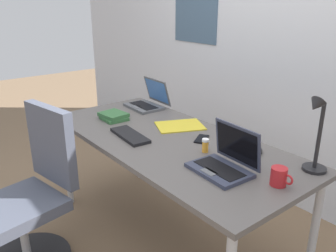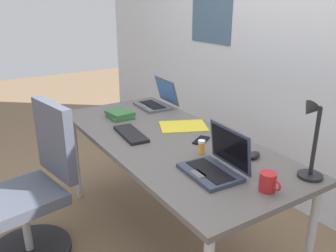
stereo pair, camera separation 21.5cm
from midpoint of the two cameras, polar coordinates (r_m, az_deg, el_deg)
name	(u,v)px [view 1 (the left image)]	position (r m, az deg, el deg)	size (l,w,h in m)	color
ground_plane	(168,237)	(2.55, -2.53, -17.63)	(12.00, 12.00, 0.00)	#7A6047
wall_back	(282,35)	(2.82, 15.97, 14.04)	(6.00, 0.13, 2.60)	silver
desk	(168,146)	(2.20, -2.80, -3.40)	(1.80, 0.80, 0.74)	#595451
desk_lamp	(316,135)	(1.79, 19.84, -1.50)	(0.12, 0.18, 0.40)	black
laptop_back_left	(148,102)	(2.81, -5.51, 3.94)	(0.31, 0.28, 0.22)	#515459
laptop_near_mouse	(225,162)	(1.77, 5.78, -5.93)	(0.32, 0.26, 0.23)	#33384C
external_keyboard	(130,135)	(2.22, -9.00, -1.58)	(0.33, 0.12, 0.02)	black
computer_mouse	(257,151)	(1.99, 11.29, -4.11)	(0.06, 0.10, 0.03)	black
cell_phone	(202,139)	(2.15, 2.66, -2.18)	(0.06, 0.14, 0.01)	black
pill_bottle	(205,145)	(1.97, 3.00, -3.22)	(0.04, 0.04, 0.08)	gold
book_stack	(114,116)	(2.56, -11.24, 1.53)	(0.20, 0.17, 0.05)	#336638
paper_folder_front_right	(180,126)	(2.38, -0.64, -0.01)	(0.23, 0.31, 0.01)	gold
coffee_mug	(279,177)	(1.68, 14.16, -8.08)	(0.11, 0.08, 0.09)	#B21E23
office_chair	(33,203)	(2.34, -23.75, -11.54)	(0.52, 0.57, 0.97)	black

